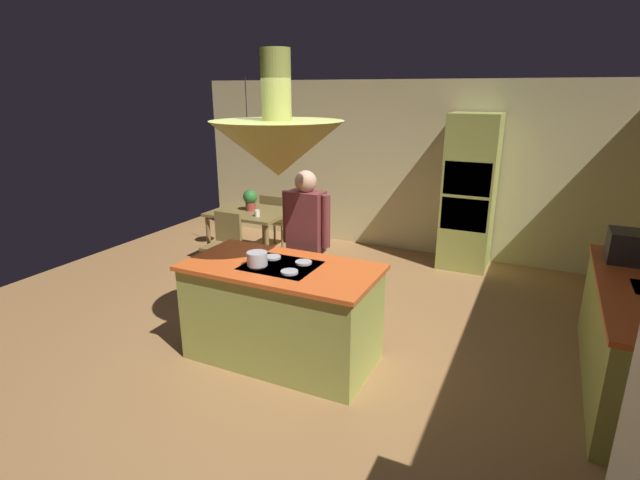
% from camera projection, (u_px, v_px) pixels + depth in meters
% --- Properties ---
extents(ground, '(8.16, 8.16, 0.00)m').
position_uv_depth(ground, '(293.00, 347.00, 4.70)').
color(ground, '#9E7042').
extents(wall_back, '(6.80, 0.10, 2.55)m').
position_uv_depth(wall_back, '(400.00, 167.00, 7.29)').
color(wall_back, beige).
rests_on(wall_back, ground).
extents(kitchen_island, '(1.74, 0.89, 0.94)m').
position_uv_depth(kitchen_island, '(282.00, 312.00, 4.39)').
color(kitchen_island, '#A0A84C').
rests_on(kitchen_island, ground).
extents(counter_run_right, '(0.73, 2.18, 0.92)m').
position_uv_depth(counter_run_right, '(634.00, 339.00, 3.91)').
color(counter_run_right, '#A0A84C').
rests_on(counter_run_right, ground).
extents(oven_tower, '(0.66, 0.62, 2.12)m').
position_uv_depth(oven_tower, '(469.00, 193.00, 6.55)').
color(oven_tower, '#A0A84C').
rests_on(oven_tower, ground).
extents(dining_table, '(1.08, 0.88, 0.76)m').
position_uv_depth(dining_table, '(251.00, 218.00, 6.84)').
color(dining_table, olive).
rests_on(dining_table, ground).
extents(person_at_island, '(0.53, 0.22, 1.65)m').
position_uv_depth(person_at_island, '(306.00, 239.00, 4.91)').
color(person_at_island, tan).
rests_on(person_at_island, ground).
extents(range_hood, '(1.10, 1.10, 1.00)m').
position_uv_depth(range_hood, '(278.00, 145.00, 3.93)').
color(range_hood, '#A0A84C').
extents(pendant_light_over_table, '(0.32, 0.32, 0.82)m').
position_uv_depth(pendant_light_over_table, '(248.00, 132.00, 6.47)').
color(pendant_light_over_table, beige).
extents(chair_facing_island, '(0.40, 0.40, 0.87)m').
position_uv_depth(chair_facing_island, '(224.00, 241.00, 6.31)').
color(chair_facing_island, olive).
rests_on(chair_facing_island, ground).
extents(chair_by_back_wall, '(0.40, 0.40, 0.87)m').
position_uv_depth(chair_by_back_wall, '(275.00, 218.00, 7.45)').
color(chair_by_back_wall, olive).
rests_on(chair_by_back_wall, ground).
extents(potted_plant_on_table, '(0.20, 0.20, 0.30)m').
position_uv_depth(potted_plant_on_table, '(250.00, 199.00, 6.79)').
color(potted_plant_on_table, '#99382D').
rests_on(potted_plant_on_table, dining_table).
extents(cup_on_table, '(0.07, 0.07, 0.09)m').
position_uv_depth(cup_on_table, '(257.00, 213.00, 6.50)').
color(cup_on_table, white).
rests_on(cup_on_table, dining_table).
extents(microwave_on_counter, '(0.46, 0.36, 0.28)m').
position_uv_depth(microwave_on_counter, '(637.00, 248.00, 4.29)').
color(microwave_on_counter, '#232326').
rests_on(microwave_on_counter, counter_run_right).
extents(cooking_pot_on_cooktop, '(0.18, 0.18, 0.12)m').
position_uv_depth(cooking_pot_on_cooktop, '(257.00, 259.00, 4.18)').
color(cooking_pot_on_cooktop, '#B2B2B7').
rests_on(cooking_pot_on_cooktop, kitchen_island).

